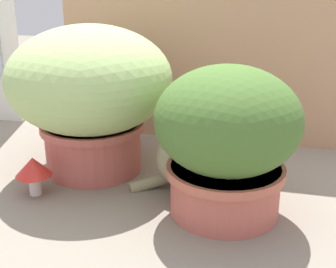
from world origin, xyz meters
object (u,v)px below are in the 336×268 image
(grass_planter, at_px, (90,90))
(leafy_planter, at_px, (227,138))
(mushroom_ornament_red, at_px, (33,168))
(cat, at_px, (204,152))

(grass_planter, bearing_deg, leafy_planter, -21.70)
(leafy_planter, relative_size, mushroom_ornament_red, 3.47)
(leafy_planter, relative_size, cat, 1.09)
(mushroom_ornament_red, bearing_deg, cat, 18.41)
(cat, distance_m, mushroom_ornament_red, 0.51)
(cat, bearing_deg, leafy_planter, -57.90)
(leafy_planter, height_order, mushroom_ornament_red, leafy_planter)
(mushroom_ornament_red, bearing_deg, grass_planter, 64.80)
(grass_planter, height_order, leafy_planter, grass_planter)
(cat, bearing_deg, mushroom_ornament_red, -161.59)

